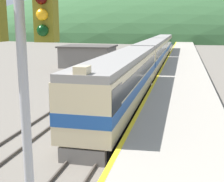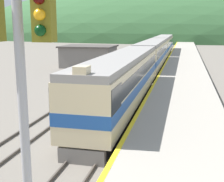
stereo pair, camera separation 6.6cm
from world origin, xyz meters
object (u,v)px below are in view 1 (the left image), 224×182
object	(u,v)px
express_train_lead_car	(123,80)
carriage_third	(163,45)
signal_mast_main	(23,82)
carriage_second	(152,54)

from	to	relation	value
express_train_lead_car	carriage_third	world-z (taller)	express_train_lead_car
express_train_lead_car	signal_mast_main	xyz separation A→B (m)	(1.38, -17.70, 3.03)
carriage_third	signal_mast_main	xyz separation A→B (m)	(1.38, -62.74, 3.04)
express_train_lead_car	signal_mast_main	distance (m)	18.01
carriage_second	signal_mast_main	size ratio (longest dim) A/B	2.65
express_train_lead_car	signal_mast_main	size ratio (longest dim) A/B	2.57
carriage_third	signal_mast_main	distance (m)	62.83
carriage_third	express_train_lead_car	bearing A→B (deg)	-90.00
carriage_second	carriage_third	bearing A→B (deg)	90.00
express_train_lead_car	carriage_second	xyz separation A→B (m)	(0.00, 22.47, -0.01)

